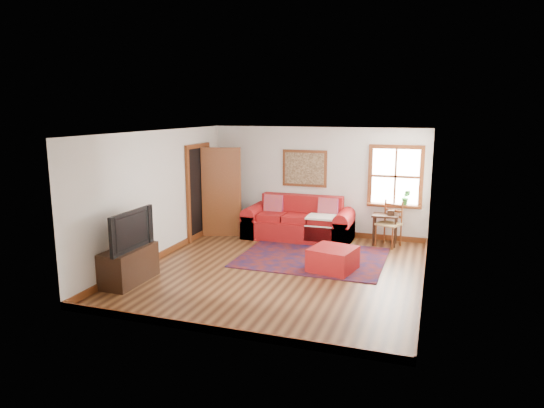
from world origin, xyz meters
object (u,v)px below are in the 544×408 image
(red_leather_sofa, at_px, (299,224))
(media_cabinet, at_px, (129,265))
(red_ottoman, at_px, (333,259))
(ladder_back_chair, at_px, (390,222))
(side_table, at_px, (385,220))

(red_leather_sofa, bearing_deg, media_cabinet, -117.66)
(red_leather_sofa, distance_m, media_cabinet, 4.18)
(media_cabinet, bearing_deg, red_ottoman, 28.34)
(ladder_back_chair, bearing_deg, red_leather_sofa, -179.29)
(side_table, bearing_deg, media_cabinet, -135.59)
(ladder_back_chair, height_order, media_cabinet, ladder_back_chair)
(side_table, relative_size, ladder_back_chair, 0.69)
(side_table, distance_m, ladder_back_chair, 0.12)
(red_ottoman, xyz_separation_m, media_cabinet, (-3.15, -1.70, 0.08))
(red_ottoman, xyz_separation_m, side_table, (0.71, 2.08, 0.33))
(ladder_back_chair, bearing_deg, media_cabinet, -136.73)
(red_leather_sofa, bearing_deg, ladder_back_chair, 0.71)
(media_cabinet, bearing_deg, red_leather_sofa, 62.34)
(red_leather_sofa, relative_size, side_table, 3.65)
(side_table, bearing_deg, ladder_back_chair, -23.33)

